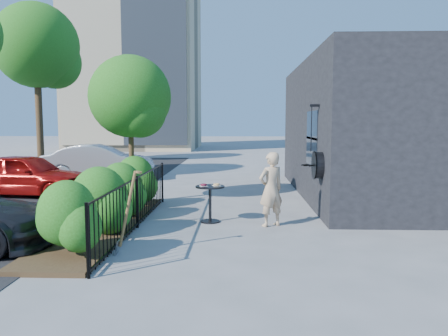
{
  "coord_description": "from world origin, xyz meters",
  "views": [
    {
      "loc": [
        0.64,
        -8.93,
        2.21
      ],
      "look_at": [
        0.29,
        0.71,
        1.2
      ],
      "focal_mm": 35.0,
      "sensor_mm": 36.0,
      "label": 1
    }
  ],
  "objects_px": {
    "woman": "(271,189)",
    "shovel": "(126,217)",
    "patio_tree": "(132,102)",
    "street_tree_far": "(37,51)",
    "car_red": "(27,175)",
    "cafe_table": "(210,197)",
    "car_silver": "(100,162)"
  },
  "relations": [
    {
      "from": "woman",
      "to": "shovel",
      "type": "xyz_separation_m",
      "value": [
        -2.57,
        -2.11,
        -0.16
      ]
    },
    {
      "from": "patio_tree",
      "to": "shovel",
      "type": "bearing_deg",
      "value": -78.0
    },
    {
      "from": "street_tree_far",
      "to": "car_red",
      "type": "relative_size",
      "value": 2.2
    },
    {
      "from": "street_tree_far",
      "to": "cafe_table",
      "type": "height_order",
      "value": "street_tree_far"
    },
    {
      "from": "car_red",
      "to": "car_silver",
      "type": "xyz_separation_m",
      "value": [
        0.99,
        3.79,
        0.04
      ]
    },
    {
      "from": "street_tree_far",
      "to": "cafe_table",
      "type": "bearing_deg",
      "value": -53.41
    },
    {
      "from": "car_silver",
      "to": "street_tree_far",
      "type": "bearing_deg",
      "value": 32.0
    },
    {
      "from": "patio_tree",
      "to": "car_silver",
      "type": "xyz_separation_m",
      "value": [
        -2.53,
        4.9,
        -2.08
      ]
    },
    {
      "from": "shovel",
      "to": "car_silver",
      "type": "bearing_deg",
      "value": 110.24
    },
    {
      "from": "patio_tree",
      "to": "street_tree_far",
      "type": "relative_size",
      "value": 0.48
    },
    {
      "from": "cafe_table",
      "to": "car_red",
      "type": "xyz_separation_m",
      "value": [
        -5.74,
        3.28,
        0.08
      ]
    },
    {
      "from": "shovel",
      "to": "car_red",
      "type": "distance_m",
      "value": 7.27
    },
    {
      "from": "car_red",
      "to": "car_silver",
      "type": "relative_size",
      "value": 0.91
    },
    {
      "from": "street_tree_far",
      "to": "shovel",
      "type": "height_order",
      "value": "street_tree_far"
    },
    {
      "from": "woman",
      "to": "car_silver",
      "type": "relative_size",
      "value": 0.39
    },
    {
      "from": "shovel",
      "to": "car_silver",
      "type": "height_order",
      "value": "shovel"
    },
    {
      "from": "street_tree_far",
      "to": "woman",
      "type": "distance_m",
      "value": 18.44
    },
    {
      "from": "woman",
      "to": "car_silver",
      "type": "height_order",
      "value": "woman"
    },
    {
      "from": "cafe_table",
      "to": "woman",
      "type": "distance_m",
      "value": 1.38
    },
    {
      "from": "car_silver",
      "to": "shovel",
      "type": "bearing_deg",
      "value": -167.16
    },
    {
      "from": "car_red",
      "to": "car_silver",
      "type": "bearing_deg",
      "value": -7.2
    },
    {
      "from": "woman",
      "to": "cafe_table",
      "type": "bearing_deg",
      "value": -43.49
    },
    {
      "from": "street_tree_far",
      "to": "car_silver",
      "type": "xyz_separation_m",
      "value": [
        5.17,
        -6.3,
        -5.24
      ]
    },
    {
      "from": "street_tree_far",
      "to": "car_red",
      "type": "bearing_deg",
      "value": -67.48
    },
    {
      "from": "patio_tree",
      "to": "car_red",
      "type": "xyz_separation_m",
      "value": [
        -3.52,
        1.11,
        -2.12
      ]
    },
    {
      "from": "car_silver",
      "to": "woman",
      "type": "bearing_deg",
      "value": -148.0
    },
    {
      "from": "woman",
      "to": "street_tree_far",
      "type": "bearing_deg",
      "value": -80.47
    },
    {
      "from": "cafe_table",
      "to": "car_red",
      "type": "height_order",
      "value": "car_red"
    },
    {
      "from": "woman",
      "to": "patio_tree",
      "type": "bearing_deg",
      "value": -64.97
    },
    {
      "from": "cafe_table",
      "to": "patio_tree",
      "type": "bearing_deg",
      "value": 135.7
    },
    {
      "from": "street_tree_far",
      "to": "car_silver",
      "type": "bearing_deg",
      "value": -50.6
    },
    {
      "from": "car_red",
      "to": "woman",
      "type": "bearing_deg",
      "value": -109.6
    }
  ]
}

